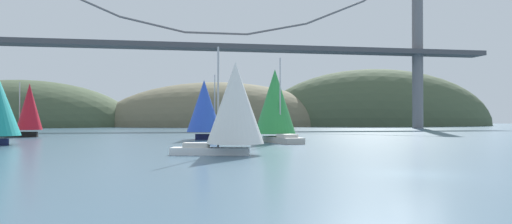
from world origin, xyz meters
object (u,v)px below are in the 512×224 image
(sailboat_crimson_sail, at_px, (28,109))
(sailboat_green_sail, at_px, (275,104))
(sailboat_white_mainsail, at_px, (234,105))
(sailboat_blue_spinnaker, at_px, (205,108))

(sailboat_crimson_sail, height_order, sailboat_green_sail, sailboat_green_sail)
(sailboat_green_sail, distance_m, sailboat_white_mainsail, 20.11)
(sailboat_white_mainsail, xyz_separation_m, sailboat_blue_spinnaker, (-0.02, 26.36, 0.35))
(sailboat_crimson_sail, bearing_deg, sailboat_green_sail, -32.54)
(sailboat_green_sail, bearing_deg, sailboat_blue_spinnaker, 134.34)
(sailboat_crimson_sail, bearing_deg, sailboat_blue_spinnaker, -27.47)
(sailboat_crimson_sail, height_order, sailboat_blue_spinnaker, sailboat_blue_spinnaker)
(sailboat_crimson_sail, distance_m, sailboat_green_sail, 38.07)
(sailboat_green_sail, bearing_deg, sailboat_crimson_sail, 147.46)
(sailboat_white_mainsail, bearing_deg, sailboat_blue_spinnaker, 90.05)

